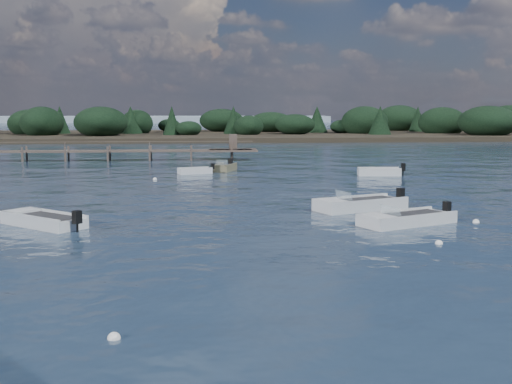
{
  "coord_description": "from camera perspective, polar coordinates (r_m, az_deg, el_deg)",
  "views": [
    {
      "loc": [
        0.43,
        -19.59,
        5.42
      ],
      "look_at": [
        3.41,
        14.0,
        1.0
      ],
      "focal_mm": 45.0,
      "sensor_mm": 36.0,
      "label": 1
    }
  ],
  "objects": [
    {
      "name": "ground",
      "position": [
        79.78,
        -5.38,
        3.54
      ],
      "size": [
        400.0,
        400.0,
        0.0
      ],
      "primitive_type": "plane",
      "color": "#182739",
      "rests_on": "ground"
    },
    {
      "name": "dinghy_mid_white_b",
      "position": [
        34.93,
        9.24,
        -1.26
      ],
      "size": [
        5.43,
        3.67,
        1.35
      ],
      "color": "silver",
      "rests_on": "ground"
    },
    {
      "name": "dinghy_extra_a",
      "position": [
        55.79,
        -2.82,
        2.07
      ],
      "size": [
        2.35,
        3.72,
        1.3
      ],
      "color": "#716A4B",
      "rests_on": "ground"
    },
    {
      "name": "tender_far_white",
      "position": [
        53.51,
        -5.45,
        1.78
      ],
      "size": [
        3.13,
        1.91,
        1.05
      ],
      "color": "silver",
      "rests_on": "ground"
    },
    {
      "name": "tender_far_grey_b",
      "position": [
        52.82,
        10.89,
        1.64
      ],
      "size": [
        3.84,
        1.74,
        1.29
      ],
      "color": "silver",
      "rests_on": "ground"
    },
    {
      "name": "dinghy_mid_white_a",
      "position": [
        30.95,
        13.24,
        -2.53
      ],
      "size": [
        5.06,
        3.59,
        1.19
      ],
      "color": "silver",
      "rests_on": "ground"
    },
    {
      "name": "dinghy_mid_grey",
      "position": [
        31.31,
        -18.37,
        -2.58
      ],
      "size": [
        4.4,
        4.12,
        1.2
      ],
      "color": "silver",
      "rests_on": "ground"
    },
    {
      "name": "buoy_a",
      "position": [
        15.93,
        -12.51,
        -12.61
      ],
      "size": [
        0.32,
        0.32,
        0.32
      ],
      "primitive_type": "sphere",
      "color": "white",
      "rests_on": "ground"
    },
    {
      "name": "buoy_b",
      "position": [
        26.88,
        15.95,
        -4.45
      ],
      "size": [
        0.32,
        0.32,
        0.32
      ],
      "primitive_type": "sphere",
      "color": "white",
      "rests_on": "ground"
    },
    {
      "name": "buoy_d",
      "position": [
        32.4,
        18.97,
        -2.57
      ],
      "size": [
        0.32,
        0.32,
        0.32
      ],
      "primitive_type": "sphere",
      "color": "white",
      "rests_on": "ground"
    },
    {
      "name": "buoy_e",
      "position": [
        49.61,
        -8.98,
        1.1
      ],
      "size": [
        0.32,
        0.32,
        0.32
      ],
      "primitive_type": "sphere",
      "color": "white",
      "rests_on": "ground"
    },
    {
      "name": "far_headland",
      "position": [
        122.14,
        6.57,
        5.8
      ],
      "size": [
        190.0,
        40.0,
        5.8
      ],
      "color": "black",
      "rests_on": "ground"
    }
  ]
}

